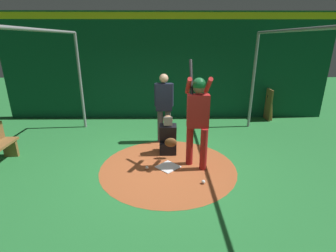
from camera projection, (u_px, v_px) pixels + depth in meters
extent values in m
plane|color=#287A38|center=(168.00, 167.00, 5.38)|extent=(26.90, 26.90, 0.00)
cylinder|color=#AD562D|center=(168.00, 167.00, 5.38)|extent=(2.93, 2.93, 0.01)
cube|color=white|center=(168.00, 167.00, 5.38)|extent=(0.59, 0.59, 0.01)
cylinder|color=maroon|center=(204.00, 150.00, 5.16)|extent=(0.15, 0.15, 0.91)
cylinder|color=maroon|center=(190.00, 145.00, 5.39)|extent=(0.15, 0.15, 0.91)
cube|color=#B21E1E|center=(198.00, 111.00, 5.01)|extent=(0.22, 0.44, 0.68)
cylinder|color=#B21E1E|center=(208.00, 86.00, 4.95)|extent=(0.55, 0.09, 0.42)
cylinder|color=#B21E1E|center=(188.00, 86.00, 4.94)|extent=(0.55, 0.09, 0.42)
sphere|color=brown|center=(199.00, 88.00, 4.85)|extent=(0.24, 0.24, 0.24)
sphere|color=#0F4C23|center=(199.00, 84.00, 4.83)|extent=(0.26, 0.26, 0.26)
cylinder|color=black|center=(191.00, 79.00, 5.01)|extent=(0.54, 0.06, 0.73)
cube|color=black|center=(168.00, 147.00, 6.05)|extent=(0.40, 0.40, 0.30)
cube|color=black|center=(168.00, 133.00, 5.89)|extent=(0.31, 0.40, 0.48)
sphere|color=#9E704C|center=(168.00, 120.00, 5.76)|extent=(0.22, 0.22, 0.22)
cube|color=gray|center=(168.00, 121.00, 5.66)|extent=(0.03, 0.20, 0.20)
ellipsoid|color=brown|center=(171.00, 142.00, 5.67)|extent=(0.12, 0.28, 0.22)
cylinder|color=#4C4C51|center=(168.00, 126.00, 6.60)|extent=(0.15, 0.15, 0.88)
cylinder|color=#4C4C51|center=(160.00, 126.00, 6.60)|extent=(0.15, 0.15, 0.88)
cube|color=#1E2338|center=(164.00, 97.00, 6.34)|extent=(0.22, 0.42, 0.70)
cylinder|color=#1E2338|center=(172.00, 95.00, 6.32)|extent=(0.09, 0.09, 0.59)
cylinder|color=#1E2338|center=(156.00, 95.00, 6.32)|extent=(0.09, 0.09, 0.59)
sphere|color=tan|center=(164.00, 78.00, 6.18)|extent=(0.23, 0.23, 0.23)
cube|color=#0F472D|center=(167.00, 67.00, 8.33)|extent=(0.20, 10.90, 3.47)
cube|color=yellow|center=(167.00, 16.00, 7.70)|extent=(0.03, 10.68, 0.20)
cylinder|color=gray|center=(81.00, 83.00, 7.41)|extent=(0.08, 0.08, 2.80)
cylinder|color=gray|center=(253.00, 82.00, 7.46)|extent=(0.08, 0.08, 2.80)
cylinder|color=gray|center=(23.00, 29.00, 4.43)|extent=(5.33, 0.07, 0.07)
cylinder|color=gray|center=(311.00, 29.00, 4.48)|extent=(5.33, 0.07, 0.07)
cube|color=olive|center=(267.00, 104.00, 8.53)|extent=(0.70, 0.04, 1.05)
cylinder|color=tan|center=(266.00, 105.00, 8.80)|extent=(0.06, 0.13, 0.84)
cylinder|color=olive|center=(267.00, 106.00, 8.68)|extent=(0.06, 0.17, 0.86)
cylinder|color=black|center=(268.00, 107.00, 8.58)|extent=(0.06, 0.19, 0.83)
cylinder|color=olive|center=(270.00, 108.00, 8.46)|extent=(0.06, 0.17, 0.83)
cylinder|color=olive|center=(271.00, 108.00, 8.34)|extent=(0.06, 0.18, 0.91)
cube|color=olive|center=(11.00, 148.00, 5.83)|extent=(0.08, 0.32, 0.40)
sphere|color=white|center=(147.00, 168.00, 5.28)|extent=(0.07, 0.07, 0.07)
sphere|color=white|center=(203.00, 182.00, 4.75)|extent=(0.07, 0.07, 0.07)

